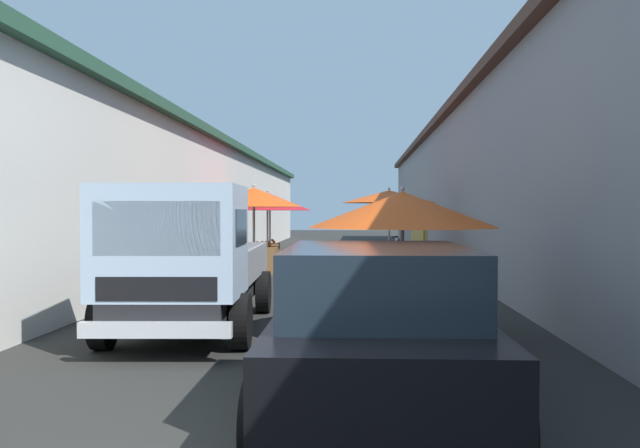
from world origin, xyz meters
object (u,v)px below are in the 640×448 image
Objects in this scene: vendor_by_crates at (419,238)px; fruit_stall_mid_lane at (269,213)px; fruit_stall_near_right at (252,215)px; hatchback_car at (377,328)px; delivery_truck at (183,263)px; parked_scooter at (392,265)px; fruit_stall_near_left at (267,209)px; fruit_stall_far_right at (389,205)px; plastic_stool at (162,285)px; fruit_stall_far_left at (400,222)px.

fruit_stall_mid_lane is at bearing 93.03° from vendor_by_crates.
fruit_stall_near_right is (-7.14, -0.57, -0.02)m from fruit_stall_mid_lane.
delivery_truck reaches higher than hatchback_car.
fruit_stall_near_right is at bearing 122.66° from parked_scooter.
fruit_stall_near_left is at bearing 11.84° from hatchback_car.
hatchback_car is at bearing -169.11° from fruit_stall_mid_lane.
fruit_stall_far_right is at bearing -1.66° from parked_scooter.
hatchback_car is 4.05m from delivery_truck.
delivery_truck reaches higher than plastic_stool.
plastic_stool is (-8.92, 5.81, -0.58)m from vendor_by_crates.
fruit_stall_far_right is 13.10m from hatchback_car.
fruit_stall_mid_lane is 1.14× the size of fruit_stall_near_right.
vendor_by_crates is at bearing -19.16° from delivery_truck.
fruit_stall_far_right reaches higher than delivery_truck.
fruit_stall_far_right is 1.09× the size of fruit_stall_near_left.
fruit_stall_mid_lane is 1.68× the size of vendor_by_crates.
fruit_stall_far_right reaches higher than hatchback_car.
delivery_truck reaches higher than parked_scooter.
fruit_stall_mid_lane is at bearing 10.89° from hatchback_car.
fruit_stall_far_right is at bearing -37.48° from plastic_stool.
fruit_stall_near_left is 4.39m from parked_scooter.
plastic_stool is at bearing 20.75° from delivery_truck.
fruit_stall_mid_lane is 6.12× the size of plastic_stool.
fruit_stall_near_right is 5.30m from delivery_truck.
fruit_stall_near_right is at bearing -176.49° from fruit_stall_near_left.
fruit_stall_near_left is at bearing 0.91° from delivery_truck.
fruit_stall_far_right is at bearing -123.93° from fruit_stall_mid_lane.
fruit_stall_far_right is 1.69× the size of vendor_by_crates.
hatchback_car is 10.42m from parked_scooter.
hatchback_car is at bearing -150.11° from plastic_stool.
fruit_stall_near_right is (-4.45, -0.27, -0.14)m from fruit_stall_near_left.
fruit_stall_near_right is at bearing 28.88° from fruit_stall_far_left.
fruit_stall_far_left is at bearing -7.26° from hatchback_car.
hatchback_car is 2.37× the size of parked_scooter.
parked_scooter is (10.40, -0.68, -0.29)m from hatchback_car.
fruit_stall_far_right is 9.77m from fruit_stall_far_left.
fruit_stall_mid_lane is at bearing 4.55° from fruit_stall_near_right.
fruit_stall_far_left reaches higher than delivery_truck.
fruit_stall_mid_lane is 8.83m from plastic_stool.
fruit_stall_far_right is at bearing -2.00° from fruit_stall_far_left.
fruit_stall_near_right is at bearing -1.28° from delivery_truck.
fruit_stall_near_left is 13.18m from hatchback_car.
fruit_stall_far_left reaches higher than parked_scooter.
delivery_truck is 3.16× the size of vendor_by_crates.
vendor_by_crates is (0.26, -4.85, -0.80)m from fruit_stall_mid_lane.
fruit_stall_far_left is 5.82m from plastic_stool.
hatchback_car is (-15.55, -2.99, -0.97)m from fruit_stall_mid_lane.
fruit_stall_near_right reaches higher than fruit_stall_far_left.
delivery_truck is (3.14, 2.54, 0.30)m from hatchback_car.
fruit_stall_far_left reaches higher than plastic_stool.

